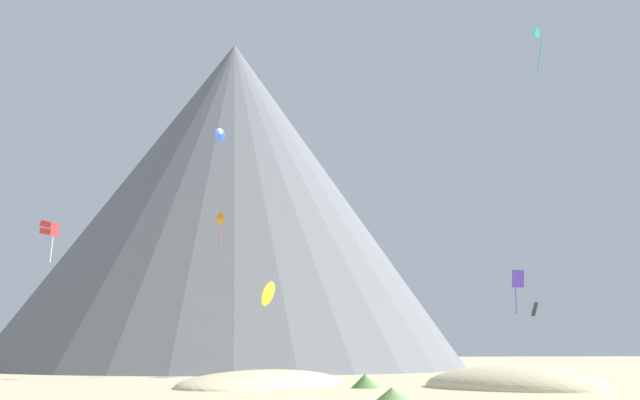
{
  "coord_description": "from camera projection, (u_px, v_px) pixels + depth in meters",
  "views": [
    {
      "loc": [
        -10.78,
        -34.38,
        2.84
      ],
      "look_at": [
        -0.24,
        32.87,
        15.6
      ],
      "focal_mm": 44.18,
      "sensor_mm": 36.0,
      "label": 1
    }
  ],
  "objects": [
    {
      "name": "kite_indigo_low",
      "position": [
        518.0,
        282.0,
        67.43
      ],
      "size": [
        1.12,
        0.34,
        3.76
      ],
      "rotation": [
        0.0,
        0.0,
        2.44
      ],
      "color": "#5138B2"
    },
    {
      "name": "rock_massif",
      "position": [
        220.0,
        214.0,
        114.69
      ],
      "size": [
        76.8,
        76.8,
        47.79
      ],
      "color": "slate",
      "rests_on": "ground_plane"
    },
    {
      "name": "dune_foreground_left",
      "position": [
        514.0,
        388.0,
        54.96
      ],
      "size": [
        15.71,
        16.6,
        3.23
      ],
      "primitive_type": "ellipsoid",
      "rotation": [
        0.0,
        0.0,
        2.21
      ],
      "color": "beige",
      "rests_on": "ground_plane"
    },
    {
      "name": "kite_orange_mid",
      "position": [
        219.0,
        219.0,
        73.94
      ],
      "size": [
        0.88,
        1.24,
        3.36
      ],
      "rotation": [
        0.0,
        0.0,
        5.23
      ],
      "color": "orange"
    },
    {
      "name": "bush_scatter_east",
      "position": [
        392.0,
        395.0,
        40.64
      ],
      "size": [
        2.85,
        2.85,
        0.8
      ],
      "primitive_type": "cone",
      "rotation": [
        0.0,
        0.0,
        5.53
      ],
      "color": "#668C4C",
      "rests_on": "ground_plane"
    },
    {
      "name": "bush_ridge_crest",
      "position": [
        365.0,
        381.0,
        55.57
      ],
      "size": [
        2.83,
        2.83,
        0.98
      ],
      "primitive_type": "cone",
      "rotation": [
        0.0,
        0.0,
        5.36
      ],
      "color": "#568442",
      "rests_on": "ground_plane"
    },
    {
      "name": "kite_black_low",
      "position": [
        535.0,
        309.0,
        87.32
      ],
      "size": [
        0.93,
        0.69,
        1.59
      ],
      "rotation": [
        0.0,
        0.0,
        2.9
      ],
      "color": "black"
    },
    {
      "name": "kite_red_low",
      "position": [
        49.0,
        229.0,
        58.27
      ],
      "size": [
        1.35,
        1.32,
        3.1
      ],
      "rotation": [
        0.0,
        0.0,
        1.1
      ],
      "color": "red"
    },
    {
      "name": "kite_blue_high",
      "position": [
        220.0,
        135.0,
        96.5
      ],
      "size": [
        1.45,
        1.1,
        1.62
      ],
      "rotation": [
        0.0,
        0.0,
        0.61
      ],
      "color": "blue"
    },
    {
      "name": "kite_teal_high",
      "position": [
        538.0,
        40.0,
        83.08
      ],
      "size": [
        0.95,
        0.71,
        4.87
      ],
      "rotation": [
        0.0,
        0.0,
        3.05
      ],
      "color": "teal"
    },
    {
      "name": "kite_yellow_low",
      "position": [
        269.0,
        294.0,
        77.36
      ],
      "size": [
        2.18,
        2.69,
        2.46
      ],
      "rotation": [
        0.0,
        0.0,
        1.03
      ],
      "color": "yellow"
    },
    {
      "name": "dune_foreground_right",
      "position": [
        265.0,
        385.0,
        60.21
      ],
      "size": [
        19.15,
        22.1,
        2.27
      ],
      "primitive_type": "ellipsoid",
      "rotation": [
        0.0,
        0.0,
        1.01
      ],
      "color": "beige",
      "rests_on": "ground_plane"
    }
  ]
}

